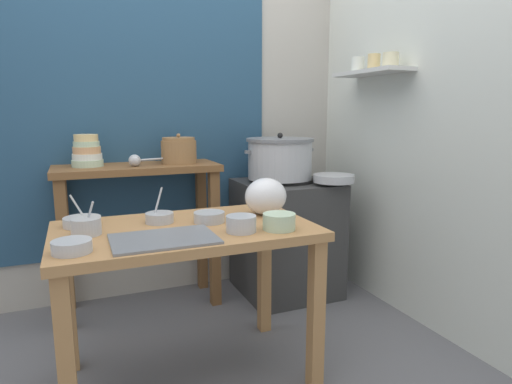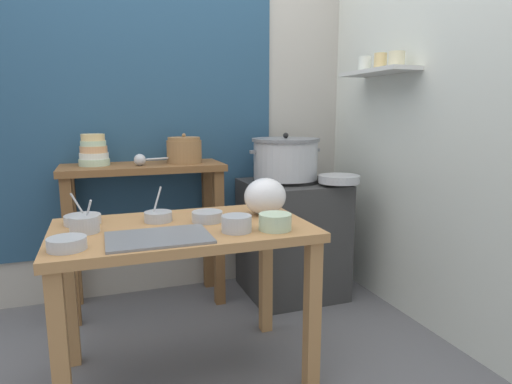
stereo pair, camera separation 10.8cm
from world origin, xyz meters
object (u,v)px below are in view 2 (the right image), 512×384
Objects in this scene: clay_pot at (184,150)px; serving_tray at (159,237)px; stove_block at (291,237)px; prep_bowl_1 at (83,219)px; wide_pan at (339,179)px; prep_bowl_5 at (237,223)px; prep_table at (183,250)px; prep_bowl_0 at (275,221)px; prep_bowl_4 at (84,223)px; bowl_stack_enamel at (94,152)px; prep_bowl_6 at (67,243)px; plastic_bag at (265,196)px; prep_bowl_3 at (158,216)px; ladle at (142,160)px; back_shelf_table at (145,200)px; steamer_pot at (285,159)px; prep_bowl_2 at (207,216)px.

clay_pot is 1.10m from serving_tray.
stove_block is 4.95× the size of prep_bowl_1.
prep_bowl_5 is (-0.87, -0.66, -0.05)m from wide_pan.
prep_table is 7.93× the size of prep_bowl_0.
prep_table is at bearing -139.65° from stove_block.
serving_tray is 2.90× the size of prep_bowl_4.
bowl_stack_enamel is 1.35× the size of prep_bowl_6.
bowl_stack_enamel reaches higher than prep_bowl_4.
plastic_bag reaches higher than prep_bowl_4.
prep_bowl_3 is at bearing -162.12° from wide_pan.
prep_bowl_3 is (-0.26, -0.74, -0.23)m from clay_pot.
prep_bowl_1 is 1.00× the size of prep_bowl_3.
ladle reaches higher than stove_block.
prep_bowl_1 is at bearing -117.92° from ladle.
prep_bowl_5 is at bearing -126.31° from stove_block.
back_shelf_table is 0.75m from prep_bowl_1.
prep_table is 5.33× the size of plastic_bag.
prep_bowl_4 is (0.01, -0.15, 0.02)m from prep_bowl_1.
steamer_pot reaches higher than prep_table.
prep_bowl_2 is 1.01× the size of prep_bowl_4.
ladle is (-0.26, -0.07, -0.04)m from clay_pot.
steamer_pot is 2.26× the size of clay_pot.
prep_bowl_1 is at bearing -155.33° from steamer_pot.
prep_bowl_0 is at bearing -16.93° from prep_bowl_4.
back_shelf_table is at bearing 104.99° from prep_bowl_5.
serving_tray is at bearing -151.15° from wide_pan.
prep_bowl_4 is 0.63m from prep_bowl_5.
clay_pot is at bearing 157.48° from wide_pan.
prep_bowl_3 is (-0.51, 0.04, -0.06)m from plastic_bag.
prep_bowl_2 is (-0.70, -0.71, -0.17)m from steamer_pot.
prep_bowl_3 is (0.32, -0.07, 0.00)m from prep_bowl_1.
prep_bowl_1 is 1.13× the size of prep_bowl_2.
clay_pot is 0.83m from plastic_bag.
ladle is (-0.09, 0.79, 0.33)m from prep_table.
steamer_pot is 0.79m from plastic_bag.
prep_bowl_6 is (-0.81, 0.00, -0.01)m from prep_bowl_0.
prep_table is 0.43m from prep_bowl_4.
clay_pot is 1.25m from prep_bowl_6.
bowl_stack_enamel is at bearing 164.13° from wide_pan.
plastic_bag is (0.77, -0.81, -0.17)m from bowl_stack_enamel.
plastic_bag reaches higher than prep_bowl_6.
prep_table is at bearing 23.56° from prep_bowl_6.
bowl_stack_enamel is 1.49m from wide_pan.
plastic_bag is 0.29m from prep_bowl_0.
prep_bowl_0 is 0.88× the size of prep_bowl_1.
bowl_stack_enamel is at bearing 119.16° from prep_bowl_2.
prep_bowl_1 is (-0.83, 0.10, -0.07)m from plastic_bag.
wide_pan is at bearing 28.85° from serving_tray.
prep_table is 2.75× the size of serving_tray.
steamer_pot is 1.12m from prep_bowl_5.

